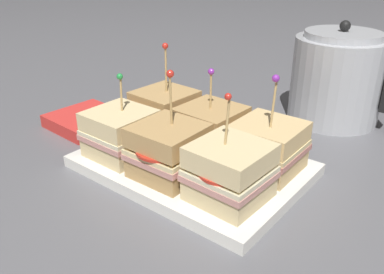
{
  "coord_description": "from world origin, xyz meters",
  "views": [
    {
      "loc": [
        0.34,
        -0.43,
        0.32
      ],
      "look_at": [
        0.0,
        0.0,
        0.06
      ],
      "focal_mm": 38.0,
      "sensor_mm": 36.0,
      "label": 1
    }
  ],
  "objects_px": {
    "sandwich_back_right": "(268,146)",
    "napkin_stack": "(86,120)",
    "serving_platter": "(192,165)",
    "sandwich_front_right": "(230,172)",
    "sandwich_front_left": "(121,133)",
    "sandwich_back_left": "(165,112)",
    "sandwich_back_center": "(210,129)",
    "kettle_steel": "(337,78)",
    "sandwich_front_center": "(169,151)"
  },
  "relations": [
    {
      "from": "serving_platter",
      "to": "sandwich_back_left",
      "type": "height_order",
      "value": "sandwich_back_left"
    },
    {
      "from": "serving_platter",
      "to": "napkin_stack",
      "type": "height_order",
      "value": "napkin_stack"
    },
    {
      "from": "sandwich_front_right",
      "to": "sandwich_front_left",
      "type": "bearing_deg",
      "value": -179.14
    },
    {
      "from": "kettle_steel",
      "to": "sandwich_back_left",
      "type": "bearing_deg",
      "value": -123.72
    },
    {
      "from": "sandwich_front_center",
      "to": "sandwich_back_left",
      "type": "bearing_deg",
      "value": 134.42
    },
    {
      "from": "sandwich_back_center",
      "to": "napkin_stack",
      "type": "xyz_separation_m",
      "value": [
        -0.27,
        -0.04,
        -0.04
      ]
    },
    {
      "from": "serving_platter",
      "to": "napkin_stack",
      "type": "relative_size",
      "value": 2.58
    },
    {
      "from": "sandwich_front_left",
      "to": "sandwich_back_left",
      "type": "height_order",
      "value": "sandwich_back_left"
    },
    {
      "from": "sandwich_back_left",
      "to": "kettle_steel",
      "type": "height_order",
      "value": "kettle_steel"
    },
    {
      "from": "sandwich_front_left",
      "to": "kettle_steel",
      "type": "xyz_separation_m",
      "value": [
        0.19,
        0.39,
        0.03
      ]
    },
    {
      "from": "sandwich_front_right",
      "to": "sandwich_back_right",
      "type": "xyz_separation_m",
      "value": [
        0.0,
        0.1,
        -0.0
      ]
    },
    {
      "from": "serving_platter",
      "to": "sandwich_front_left",
      "type": "height_order",
      "value": "sandwich_front_left"
    },
    {
      "from": "sandwich_back_left",
      "to": "napkin_stack",
      "type": "distance_m",
      "value": 0.18
    },
    {
      "from": "serving_platter",
      "to": "sandwich_front_right",
      "type": "distance_m",
      "value": 0.12
    },
    {
      "from": "sandwich_back_right",
      "to": "serving_platter",
      "type": "bearing_deg",
      "value": -154.2
    },
    {
      "from": "sandwich_front_center",
      "to": "sandwich_back_center",
      "type": "xyz_separation_m",
      "value": [
        -0.0,
        0.1,
        -0.0
      ]
    },
    {
      "from": "sandwich_back_left",
      "to": "sandwich_front_center",
      "type": "bearing_deg",
      "value": -45.58
    },
    {
      "from": "sandwich_front_center",
      "to": "sandwich_back_left",
      "type": "xyz_separation_m",
      "value": [
        -0.1,
        0.1,
        -0.0
      ]
    },
    {
      "from": "serving_platter",
      "to": "sandwich_back_right",
      "type": "distance_m",
      "value": 0.12
    },
    {
      "from": "sandwich_front_center",
      "to": "sandwich_back_right",
      "type": "xyz_separation_m",
      "value": [
        0.1,
        0.1,
        -0.0
      ]
    },
    {
      "from": "sandwich_front_center",
      "to": "napkin_stack",
      "type": "height_order",
      "value": "sandwich_front_center"
    },
    {
      "from": "sandwich_front_right",
      "to": "sandwich_back_left",
      "type": "relative_size",
      "value": 0.9
    },
    {
      "from": "sandwich_back_center",
      "to": "napkin_stack",
      "type": "distance_m",
      "value": 0.27
    },
    {
      "from": "sandwich_front_right",
      "to": "sandwich_back_center",
      "type": "relative_size",
      "value": 1.05
    },
    {
      "from": "sandwich_front_left",
      "to": "sandwich_back_center",
      "type": "bearing_deg",
      "value": 45.57
    },
    {
      "from": "sandwich_front_left",
      "to": "sandwich_back_center",
      "type": "relative_size",
      "value": 0.96
    },
    {
      "from": "sandwich_front_center",
      "to": "sandwich_back_left",
      "type": "height_order",
      "value": "sandwich_back_left"
    },
    {
      "from": "sandwich_front_left",
      "to": "sandwich_front_right",
      "type": "xyz_separation_m",
      "value": [
        0.2,
        0.0,
        0.0
      ]
    },
    {
      "from": "serving_platter",
      "to": "sandwich_back_center",
      "type": "xyz_separation_m",
      "value": [
        -0.0,
        0.05,
        0.05
      ]
    },
    {
      "from": "sandwich_front_left",
      "to": "sandwich_front_center",
      "type": "height_order",
      "value": "sandwich_front_center"
    },
    {
      "from": "sandwich_front_right",
      "to": "sandwich_back_center",
      "type": "distance_m",
      "value": 0.14
    },
    {
      "from": "napkin_stack",
      "to": "sandwich_front_left",
      "type": "bearing_deg",
      "value": -19.7
    },
    {
      "from": "sandwich_back_right",
      "to": "napkin_stack",
      "type": "bearing_deg",
      "value": -173.54
    },
    {
      "from": "sandwich_back_center",
      "to": "kettle_steel",
      "type": "xyz_separation_m",
      "value": [
        0.09,
        0.29,
        0.03
      ]
    },
    {
      "from": "sandwich_front_center",
      "to": "sandwich_back_right",
      "type": "height_order",
      "value": "sandwich_front_center"
    },
    {
      "from": "serving_platter",
      "to": "sandwich_front_center",
      "type": "height_order",
      "value": "sandwich_front_center"
    },
    {
      "from": "serving_platter",
      "to": "sandwich_front_left",
      "type": "xyz_separation_m",
      "value": [
        -0.1,
        -0.05,
        0.05
      ]
    },
    {
      "from": "sandwich_front_center",
      "to": "sandwich_back_center",
      "type": "relative_size",
      "value": 1.13
    },
    {
      "from": "sandwich_front_right",
      "to": "napkin_stack",
      "type": "relative_size",
      "value": 1.11
    },
    {
      "from": "sandwich_front_left",
      "to": "sandwich_back_right",
      "type": "distance_m",
      "value": 0.23
    },
    {
      "from": "sandwich_back_right",
      "to": "sandwich_back_left",
      "type": "bearing_deg",
      "value": 179.5
    },
    {
      "from": "kettle_steel",
      "to": "napkin_stack",
      "type": "relative_size",
      "value": 1.51
    },
    {
      "from": "serving_platter",
      "to": "kettle_steel",
      "type": "xyz_separation_m",
      "value": [
        0.09,
        0.34,
        0.08
      ]
    },
    {
      "from": "sandwich_back_right",
      "to": "sandwich_front_left",
      "type": "bearing_deg",
      "value": -153.27
    },
    {
      "from": "sandwich_front_left",
      "to": "sandwich_back_center",
      "type": "distance_m",
      "value": 0.14
    },
    {
      "from": "sandwich_back_left",
      "to": "sandwich_front_right",
      "type": "bearing_deg",
      "value": -26.44
    },
    {
      "from": "sandwich_back_right",
      "to": "napkin_stack",
      "type": "height_order",
      "value": "sandwich_back_right"
    },
    {
      "from": "sandwich_front_left",
      "to": "sandwich_front_right",
      "type": "relative_size",
      "value": 0.91
    },
    {
      "from": "kettle_steel",
      "to": "napkin_stack",
      "type": "bearing_deg",
      "value": -137.32
    },
    {
      "from": "sandwich_back_center",
      "to": "sandwich_back_left",
      "type": "bearing_deg",
      "value": 178.45
    }
  ]
}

